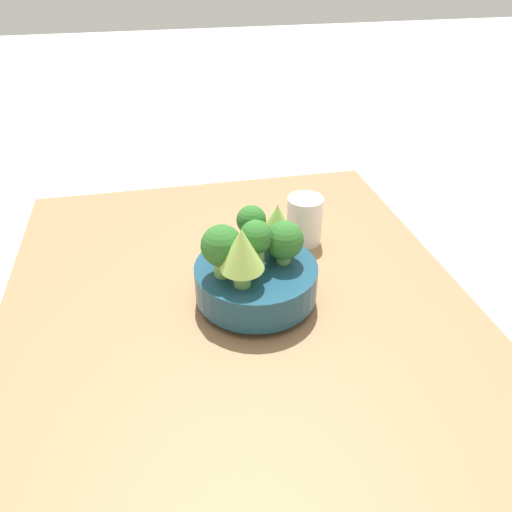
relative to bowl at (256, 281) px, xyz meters
The scene contains 10 objects.
ground_plane 0.10m from the bowl, 138.31° to the left, with size 6.00×6.00×0.00m, color beige.
table 0.08m from the bowl, 138.31° to the left, with size 1.04×0.81×0.04m.
bowl is the anchor object (origin of this frame).
romanesco_piece_near 0.11m from the bowl, 50.80° to the right, with size 0.06×0.06×0.09m.
broccoli_floret_front 0.09m from the bowl, 87.37° to the right, with size 0.07×0.07×0.08m.
broccoli_floret_right 0.10m from the bowl, ahead, with size 0.05×0.05×0.08m.
broccoli_floret_back 0.10m from the bowl, 102.23° to the left, with size 0.07×0.07×0.09m.
romanesco_piece_far 0.11m from the bowl, 145.70° to the left, with size 0.07×0.07×0.10m.
broccoli_floret_center 0.08m from the bowl, 90.00° to the right, with size 0.06×0.06×0.09m.
cup 0.22m from the bowl, 38.79° to the right, with size 0.07×0.07×0.10m.
Camera 1 is at (-0.64, 0.11, 0.59)m, focal length 35.00 mm.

